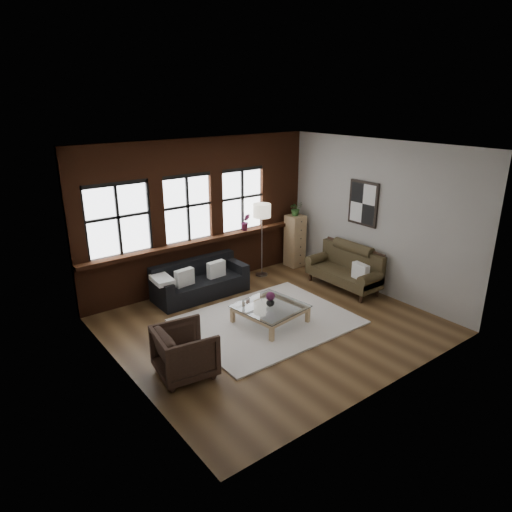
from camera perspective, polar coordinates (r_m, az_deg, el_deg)
floor at (r=8.54m, az=1.93°, el=-8.51°), size 5.50×5.50×0.00m
ceiling at (r=7.59m, az=2.21°, el=13.36°), size 5.50×5.50×0.00m
wall_back at (r=9.90m, az=-7.17°, el=5.26°), size 5.50×0.00×5.50m
wall_front at (r=6.31m, az=16.60°, el=-3.81°), size 5.50×0.00×5.50m
wall_left at (r=6.62m, az=-16.71°, el=-2.70°), size 0.00×5.00×5.00m
wall_right at (r=9.83m, az=14.61°, el=4.67°), size 0.00×5.00×5.00m
brick_backwall at (r=9.85m, az=-6.99°, el=5.20°), size 5.50×0.12×3.20m
sill_ledge at (r=9.93m, az=-6.60°, el=1.97°), size 5.50×0.30×0.08m
window_left at (r=9.08m, az=-16.90°, el=4.25°), size 1.38×0.10×1.50m
window_mid at (r=9.68m, az=-8.59°, el=5.79°), size 1.38×0.10×1.50m
window_right at (r=10.41m, az=-1.81°, el=6.95°), size 1.38×0.10×1.50m
wall_poster at (r=9.93m, az=13.27°, el=6.42°), size 0.05×0.74×0.94m
shag_rug at (r=8.60m, az=1.43°, el=-8.16°), size 3.05×2.40×0.03m
dark_sofa at (r=9.62m, az=-6.95°, el=-2.96°), size 1.98×0.80×0.72m
pillow_a at (r=9.28m, az=-8.93°, el=-2.66°), size 0.41×0.18×0.34m
pillow_b at (r=9.63m, az=-5.00°, el=-1.65°), size 0.41×0.17×0.34m
vintage_settee at (r=10.05m, az=10.89°, el=-1.53°), size 0.77×1.73×0.92m
pillow_settee at (r=9.64m, az=12.93°, el=-1.90°), size 0.18×0.39×0.34m
armchair at (r=7.05m, az=-8.85°, el=-11.73°), size 0.95×0.93×0.77m
coffee_table at (r=8.49m, az=1.78°, el=-7.35°), size 1.25×1.25×0.37m
vase at (r=8.38m, az=1.80°, el=-5.75°), size 0.19×0.19×0.16m
flowers at (r=8.33m, az=1.81°, el=-5.04°), size 0.17×0.17×0.17m
drawer_chest at (r=11.21m, az=4.88°, el=1.91°), size 0.39×0.39×1.27m
potted_plant_top at (r=10.99m, az=5.00°, el=5.94°), size 0.39×0.37×0.35m
floor_lamp at (r=10.44m, az=0.74°, el=2.35°), size 0.40×0.40×1.86m
sill_plant at (r=10.42m, az=-1.32°, el=4.29°), size 0.27×0.25×0.39m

